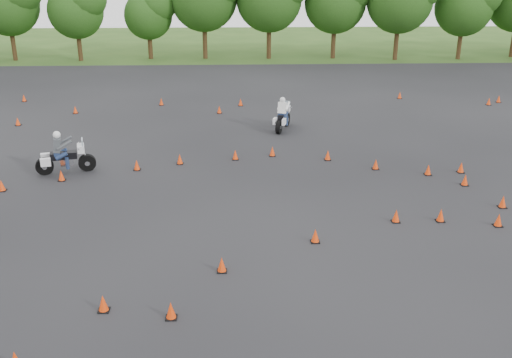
% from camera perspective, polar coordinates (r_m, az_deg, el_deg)
% --- Properties ---
extents(ground, '(140.00, 140.00, 0.00)m').
position_cam_1_polar(ground, '(18.00, 0.52, -8.10)').
color(ground, '#2D5119').
rests_on(ground, ground).
extents(asphalt_pad, '(62.00, 62.00, 0.00)m').
position_cam_1_polar(asphalt_pad, '(23.43, -0.20, -1.00)').
color(asphalt_pad, black).
rests_on(asphalt_pad, ground).
extents(treeline, '(86.98, 32.48, 10.37)m').
position_cam_1_polar(treeline, '(50.58, 0.89, 16.07)').
color(treeline, '#1F4313').
rests_on(treeline, ground).
extents(traffic_cones, '(36.74, 32.59, 0.45)m').
position_cam_1_polar(traffic_cones, '(22.61, 0.84, -1.22)').
color(traffic_cones, red).
rests_on(traffic_cones, asphalt_pad).
extents(rider_grey, '(2.67, 1.37, 1.98)m').
position_cam_1_polar(rider_grey, '(26.33, -18.60, 2.64)').
color(rider_grey, '#414448').
rests_on(rider_grey, ground).
extents(rider_white, '(1.52, 2.55, 1.88)m').
position_cam_1_polar(rider_white, '(31.75, 2.72, 6.60)').
color(rider_white, white).
rests_on(rider_white, ground).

